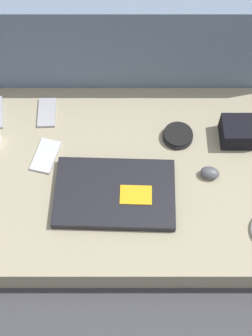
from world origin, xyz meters
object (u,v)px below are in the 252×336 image
(laptop, at_px, (115,193))
(phone_silver, at_px, (47,113))
(camera_pouch, at_px, (238,131))
(phone_small, at_px, (46,156))
(computer_mouse, at_px, (210,172))
(speaker_puck, at_px, (178,135))

(laptop, xyz_separation_m, phone_silver, (-0.22, 0.29, -0.01))
(laptop, height_order, phone_silver, laptop)
(laptop, distance_m, camera_pouch, 0.42)
(phone_small, relative_size, camera_pouch, 1.18)
(laptop, bearing_deg, phone_silver, 128.76)
(phone_small, bearing_deg, camera_pouch, 20.70)
(phone_silver, bearing_deg, computer_mouse, -26.42)
(phone_silver, xyz_separation_m, phone_small, (0.01, -0.16, -0.00))
(laptop, relative_size, camera_pouch, 3.25)
(computer_mouse, xyz_separation_m, phone_silver, (-0.50, 0.23, -0.01))
(computer_mouse, bearing_deg, phone_small, -173.51)
(computer_mouse, bearing_deg, camera_pouch, 68.35)
(speaker_puck, distance_m, camera_pouch, 0.18)
(phone_silver, relative_size, camera_pouch, 1.05)
(laptop, height_order, speaker_puck, laptop)
(speaker_puck, bearing_deg, phone_small, -170.37)
(phone_silver, relative_size, phone_small, 0.89)
(phone_silver, height_order, phone_small, phone_silver)
(speaker_puck, distance_m, phone_small, 0.41)
(computer_mouse, distance_m, camera_pouch, 0.17)
(phone_silver, distance_m, camera_pouch, 0.60)
(computer_mouse, height_order, phone_silver, computer_mouse)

